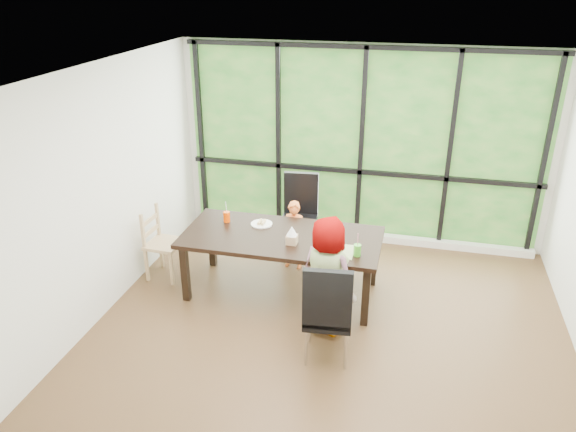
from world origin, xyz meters
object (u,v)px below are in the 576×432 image
object	(u,v)px
chair_end_beech	(165,244)
plate_far	(262,224)
chair_window_leather	(299,216)
plate_near	(329,249)
child_toddler	(294,235)
child_older	(330,276)
green_cup	(357,250)
chair_interior_leather	(328,309)
dining_table	(282,264)
orange_cup	(227,217)
tissue_box	(292,239)

from	to	relation	value
chair_end_beech	plate_far	world-z (taller)	chair_end_beech
chair_window_leather	plate_near	size ratio (longest dim) A/B	4.61
child_toddler	child_older	bearing A→B (deg)	-55.21
green_cup	chair_end_beech	bearing A→B (deg)	172.86
chair_end_beech	child_older	xyz separation A→B (m)	(2.17, -0.62, 0.20)
child_older	plate_far	xyz separation A→B (m)	(-0.98, 0.82, 0.11)
chair_window_leather	plate_far	world-z (taller)	chair_window_leather
plate_far	green_cup	xyz separation A→B (m)	(1.21, -0.51, 0.06)
chair_interior_leather	plate_near	distance (m)	0.88
dining_table	plate_far	bearing A→B (deg)	143.12
orange_cup	green_cup	distance (m)	1.71
chair_interior_leather	chair_window_leather	bearing A→B (deg)	-76.05
tissue_box	orange_cup	bearing A→B (deg)	157.08
chair_window_leather	green_cup	xyz separation A→B (m)	(0.93, -1.32, 0.27)
child_older	chair_interior_leather	bearing A→B (deg)	122.27
child_older	dining_table	bearing A→B (deg)	-16.65
dining_table	orange_cup	world-z (taller)	orange_cup
child_older	plate_near	distance (m)	0.41
chair_interior_leather	chair_end_beech	world-z (taller)	chair_interior_leather
chair_end_beech	green_cup	size ratio (longest dim) A/B	7.02
dining_table	child_older	bearing A→B (deg)	-41.49
child_toddler	plate_far	xyz separation A→B (m)	(-0.31, -0.41, 0.31)
green_cup	child_toddler	bearing A→B (deg)	134.63
child_older	green_cup	xyz separation A→B (m)	(0.23, 0.32, 0.16)
dining_table	child_toddler	distance (m)	0.64
dining_table	child_older	size ratio (longest dim) A/B	1.75
chair_end_beech	orange_cup	size ratio (longest dim) A/B	7.11
plate_far	orange_cup	size ratio (longest dim) A/B	2.04
green_cup	tissue_box	world-z (taller)	green_cup
dining_table	chair_window_leather	world-z (taller)	chair_window_leather
chair_window_leather	child_toddler	distance (m)	0.41
plate_near	tissue_box	world-z (taller)	tissue_box
plate_far	tissue_box	distance (m)	0.61
child_toddler	plate_far	size ratio (longest dim) A/B	3.50
plate_far	chair_window_leather	bearing A→B (deg)	70.93
chair_end_beech	dining_table	bearing A→B (deg)	-87.56
plate_far	orange_cup	world-z (taller)	orange_cup
plate_near	green_cup	distance (m)	0.32
child_toddler	green_cup	size ratio (longest dim) A/B	7.06
chair_window_leather	dining_table	bearing A→B (deg)	-94.19
plate_far	orange_cup	distance (m)	0.44
chair_window_leather	plate_near	bearing A→B (deg)	-69.24
plate_near	chair_interior_leather	bearing A→B (deg)	-80.62
dining_table	green_cup	size ratio (longest dim) A/B	17.71
dining_table	child_toddler	world-z (taller)	child_toddler
dining_table	chair_window_leather	distance (m)	1.05
chair_window_leather	plate_far	bearing A→B (deg)	-114.61
chair_window_leather	orange_cup	distance (m)	1.13
child_toddler	dining_table	bearing A→B (deg)	-83.84
dining_table	child_older	xyz separation A→B (m)	(0.67, -0.59, 0.27)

